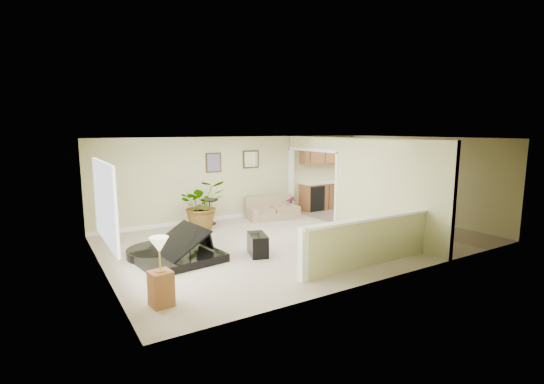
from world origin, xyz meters
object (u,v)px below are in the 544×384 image
piano_bench (258,245)px  palm_plant (203,205)px  lamp_stand (161,277)px  piano (174,230)px  loveseat (271,207)px  accent_table (210,208)px  small_plant (290,207)px

piano_bench → palm_plant: size_ratio=0.50×
piano_bench → lamp_stand: 2.89m
piano_bench → palm_plant: (-0.17, 2.76, 0.44)m
piano → loveseat: 4.46m
accent_table → piano: bearing=-126.0°
piano_bench → small_plant: 4.20m
piano → palm_plant: piano is taller
lamp_stand → small_plant: bearing=39.3°
loveseat → lamp_stand: lamp_stand is taller
loveseat → palm_plant: (-2.33, -0.20, 0.34)m
palm_plant → small_plant: size_ratio=2.28×
piano_bench → palm_plant: 2.80m
accent_table → palm_plant: 0.62m
loveseat → palm_plant: size_ratio=1.21×
lamp_stand → piano_bench: bearing=29.3°
piano → loveseat: size_ratio=1.25×
piano_bench → accent_table: bearing=86.2°
piano → loveseat: piano is taller
piano → piano_bench: 1.82m
piano → small_plant: size_ratio=3.46×
accent_table → lamp_stand: (-2.72, -4.61, -0.00)m
accent_table → small_plant: 2.71m
loveseat → small_plant: 0.76m
small_plant → lamp_stand: lamp_stand is taller
piano_bench → small_plant: (2.90, 3.03, 0.03)m
loveseat → accent_table: 1.96m
piano_bench → accent_table: 3.22m
piano → palm_plant: size_ratio=1.52×
palm_plant → lamp_stand: palm_plant is taller
piano → small_plant: 5.15m
accent_table → small_plant: size_ratio=1.20×
accent_table → small_plant: accent_table is taller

